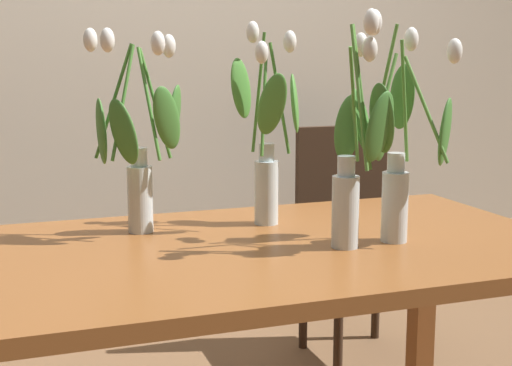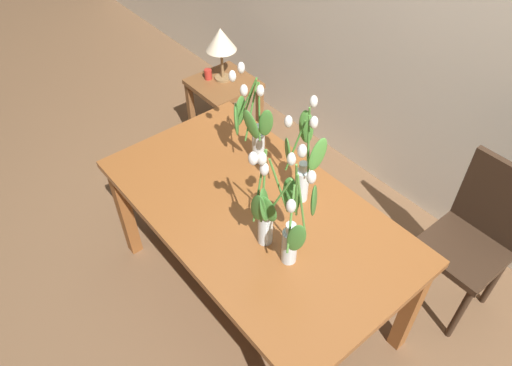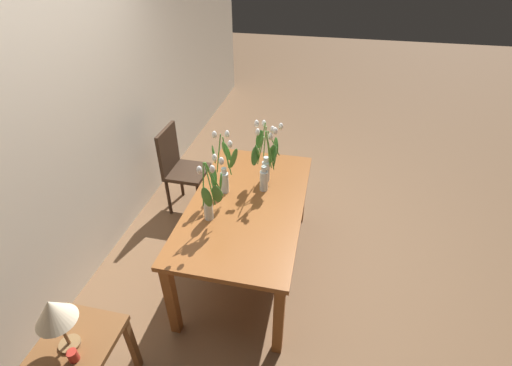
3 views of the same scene
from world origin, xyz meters
name	(u,v)px [view 2 (image 2 of 3)]	position (x,y,z in m)	size (l,w,h in m)	color
ground_plane	(255,291)	(0.00, 0.00, 0.00)	(18.00, 18.00, 0.00)	brown
room_wall_rear	(455,8)	(0.00, 1.38, 1.35)	(9.00, 0.10, 2.70)	beige
dining_table	(255,219)	(0.00, 0.00, 0.65)	(1.60, 0.90, 0.74)	brown
tulip_vase_0	(268,213)	(0.21, -0.10, 0.95)	(0.14, 0.22, 0.58)	silver
tulip_vase_1	(290,225)	(0.34, -0.09, 0.97)	(0.27, 0.23, 0.58)	silver
tulip_vase_2	(303,165)	(0.10, 0.21, 0.96)	(0.21, 0.22, 0.57)	silver
tulip_vase_3	(253,129)	(-0.26, 0.20, 0.96)	(0.27, 0.17, 0.54)	silver
dining_chair	(476,233)	(0.73, 0.90, 0.52)	(0.40, 0.40, 0.93)	#382619
side_table	(224,95)	(-1.26, 0.73, 0.43)	(0.44, 0.44, 0.55)	brown
table_lamp	(221,41)	(-1.29, 0.75, 0.86)	(0.22, 0.22, 0.40)	olive
pillar_candle	(208,74)	(-1.36, 0.67, 0.59)	(0.06, 0.06, 0.07)	#B72D23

